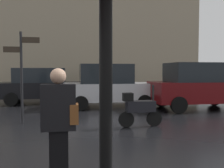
% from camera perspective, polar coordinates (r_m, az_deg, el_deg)
% --- Properties ---
extents(pedestrian_with_bag, '(0.52, 0.24, 1.69)m').
position_cam_1_polar(pedestrian_with_bag, '(3.66, -11.85, -7.98)').
color(pedestrian_with_bag, black).
rests_on(pedestrian_with_bag, ground).
extents(parked_scooter, '(1.31, 0.32, 1.23)m').
position_cam_1_polar(parked_scooter, '(7.42, 6.18, -5.52)').
color(parked_scooter, black).
rests_on(parked_scooter, ground).
extents(parked_car_left, '(4.52, 1.96, 1.79)m').
position_cam_1_polar(parked_car_left, '(13.20, -15.32, -0.30)').
color(parked_car_left, black).
rests_on(parked_car_left, ground).
extents(parked_car_right, '(4.09, 2.04, 1.99)m').
position_cam_1_polar(parked_car_right, '(11.39, 18.90, -0.41)').
color(parked_car_right, '#590C0F').
rests_on(parked_car_right, ground).
extents(parked_car_distant, '(4.23, 1.94, 1.95)m').
position_cam_1_polar(parked_car_distant, '(11.42, -0.79, -0.39)').
color(parked_car_distant, silver).
rests_on(parked_car_distant, ground).
extents(street_signpost, '(1.08, 0.08, 2.86)m').
position_cam_1_polar(street_signpost, '(8.23, -19.92, 3.43)').
color(street_signpost, black).
rests_on(street_signpost, ground).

